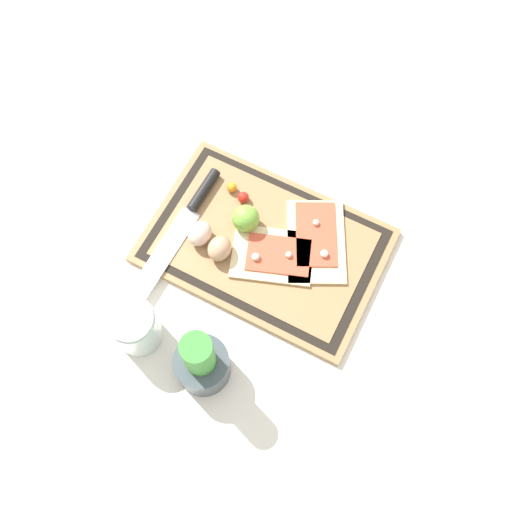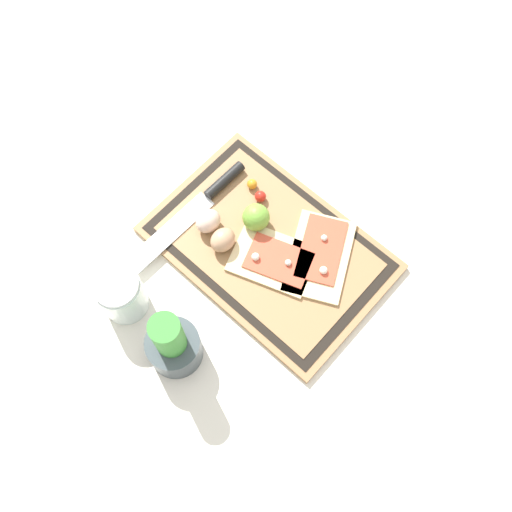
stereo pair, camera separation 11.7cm
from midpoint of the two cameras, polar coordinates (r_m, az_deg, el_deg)
name	(u,v)px [view 2 (the right image)]	position (r m, az deg, el deg)	size (l,w,h in m)	color
ground_plane	(269,249)	(1.21, 3.98, 0.31)	(6.00, 6.00, 0.00)	silver
cutting_board	(269,248)	(1.20, 4.00, 0.46)	(0.46, 0.31, 0.02)	#997047
pizza_slice_near	(320,255)	(1.19, 8.89, -0.22)	(0.18, 0.21, 0.02)	beige
pizza_slice_far	(274,259)	(1.18, 4.53, -0.66)	(0.19, 0.16, 0.02)	beige
knife	(206,198)	(1.23, -2.07, 5.26)	(0.04, 0.31, 0.02)	silver
egg_brown	(223,240)	(1.17, -0.37, 1.19)	(0.05, 0.05, 0.05)	tan
egg_pink	(208,221)	(1.19, -1.81, 3.02)	(0.05, 0.05, 0.05)	beige
lime	(256,217)	(1.19, 2.80, 3.38)	(0.06, 0.06, 0.06)	#70A838
cherry_tomato_red	(260,196)	(1.23, 3.13, 5.38)	(0.02, 0.02, 0.02)	red
cherry_tomato_yellow	(252,184)	(1.24, 2.31, 6.55)	(0.02, 0.02, 0.02)	orange
herb_pot	(173,344)	(1.08, -4.89, -8.78)	(0.10, 0.10, 0.18)	#3D474C
sauce_jar	(122,296)	(1.14, -9.82, -4.11)	(0.09, 0.09, 0.11)	silver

